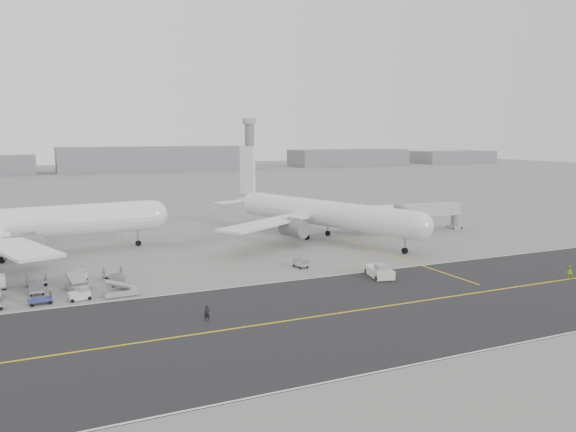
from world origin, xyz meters
name	(u,v)px	position (x,y,z in m)	size (l,w,h in m)	color
ground	(240,282)	(0.00, 0.00, 0.00)	(700.00, 700.00, 0.00)	gray
taxiway	(332,314)	(5.02, -17.98, 0.01)	(220.00, 59.00, 0.03)	#27272A
horizon_buildings	(140,171)	(30.00, 260.00, 0.00)	(520.00, 28.00, 28.00)	gray
control_tower	(250,142)	(100.00, 265.00, 16.25)	(7.00, 7.00, 31.25)	gray
airliner_a	(0,226)	(-31.40, 30.75, 5.72)	(57.49, 56.63, 19.84)	white
airliner_b	(319,212)	(26.12, 26.25, 5.25)	(49.83, 50.77, 18.20)	white
pushback_tug	(380,272)	(19.66, -5.74, 0.87)	(3.78, 7.52, 2.12)	beige
jet_bridge	(429,211)	(52.32, 24.54, 4.23)	(16.15, 3.92, 6.06)	gray
gse_cluster	(59,292)	(-23.63, 5.15, 0.00)	(23.19, 17.51, 2.10)	#A0A1A6
stray_dolly	(301,268)	(11.74, 4.56, 0.00)	(1.52, 2.47, 1.52)	silver
ground_crew_a	(207,313)	(-8.92, -14.33, 0.92)	(0.67, 0.44, 1.85)	black
ground_crew_b	(569,272)	(44.29, -17.79, 0.98)	(0.95, 0.74, 1.96)	#B3C417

